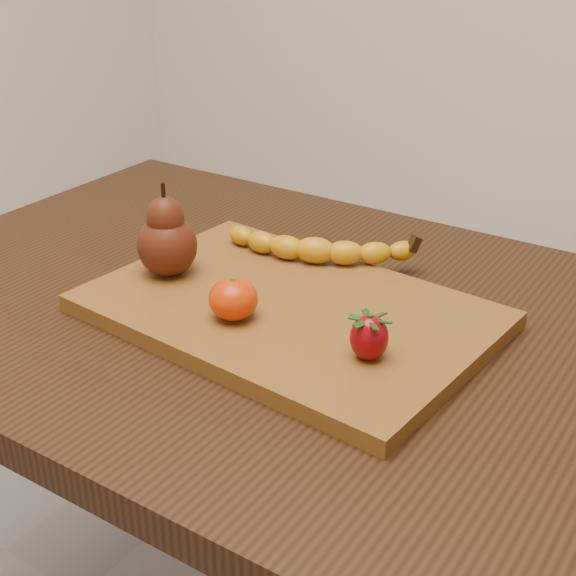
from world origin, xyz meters
The scene contains 6 objects.
table centered at (0.00, 0.00, 0.66)m, with size 1.00×0.70×0.76m.
cutting_board centered at (0.05, -0.02, 0.77)m, with size 0.45×0.30×0.02m, color brown.
banana centered at (0.02, 0.09, 0.80)m, with size 0.21×0.06×0.03m, color #CC8E09, non-canonical shape.
pear centered at (-0.12, -0.03, 0.84)m, with size 0.07×0.07×0.11m, color #481B0B, non-canonical shape.
mandarin centered at (0.02, -0.08, 0.80)m, with size 0.05×0.05×0.05m, color red.
strawberry centered at (0.18, -0.08, 0.80)m, with size 0.04×0.04×0.05m, color #7F0308, non-canonical shape.
Camera 1 is at (0.50, -0.70, 1.21)m, focal length 50.00 mm.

